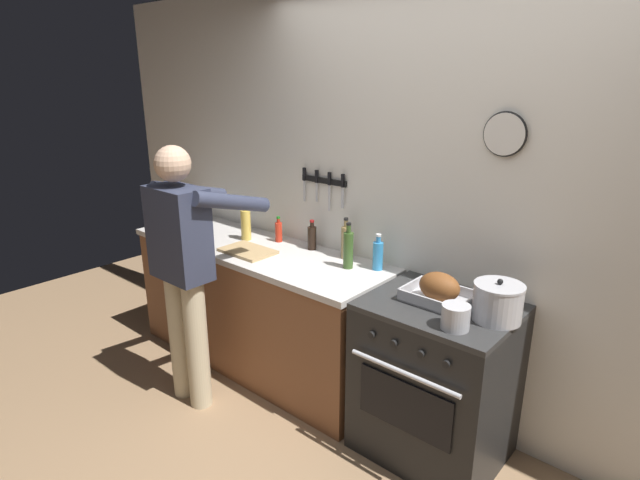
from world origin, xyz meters
name	(u,v)px	position (x,y,z in m)	size (l,w,h in m)	color
wall_back	(442,210)	(0.00, 1.35, 1.30)	(6.00, 0.13, 2.60)	white
counter_block	(259,306)	(-1.20, 0.99, 0.45)	(2.03, 0.65, 0.90)	brown
stove	(435,380)	(0.22, 0.99, 0.45)	(0.76, 0.67, 0.90)	black
person_cook	(185,262)	(-1.20, 0.41, 0.95)	(0.51, 0.63, 1.66)	#C6B793
roasting_pan	(439,290)	(0.19, 1.01, 0.97)	(0.35, 0.26, 0.16)	#B7B7BC
stock_pot	(498,302)	(0.50, 1.01, 0.99)	(0.24, 0.24, 0.21)	#B7B7BC
saucepan	(456,317)	(0.39, 0.80, 0.96)	(0.13, 0.13, 0.12)	#B7B7BC
cutting_board	(248,251)	(-1.16, 0.87, 0.91)	(0.36, 0.24, 0.02)	tan
bottle_hot_sauce	(279,231)	(-1.17, 1.18, 0.98)	(0.05, 0.05, 0.18)	red
bottle_dish_soap	(378,255)	(-0.32, 1.19, 0.99)	(0.06, 0.06, 0.23)	#338CCC
bottle_soy_sauce	(312,237)	(-0.87, 1.21, 0.99)	(0.06, 0.06, 0.21)	black
bottle_vinegar	(346,242)	(-0.59, 1.22, 1.01)	(0.06, 0.06, 0.27)	#997F4C
bottle_cooking_oil	(246,224)	(-1.37, 1.05, 1.02)	(0.07, 0.07, 0.28)	gold
bottle_olive_oil	(348,249)	(-0.47, 1.09, 1.02)	(0.06, 0.06, 0.29)	#385623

